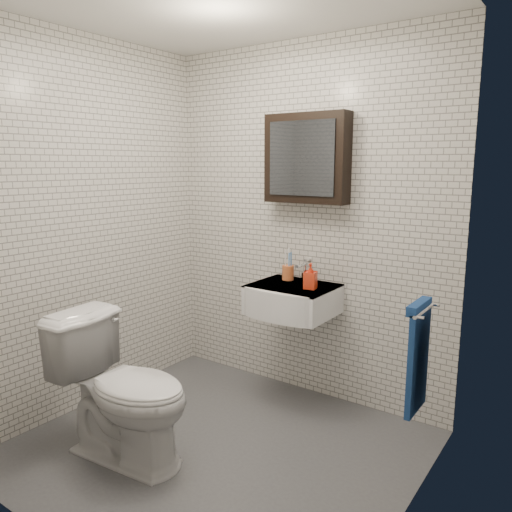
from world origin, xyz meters
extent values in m
cube|color=#4A4C52|center=(0.00, 0.00, 0.01)|extent=(2.20, 2.00, 0.01)
cube|color=silver|center=(0.00, 1.00, 1.25)|extent=(2.20, 0.02, 2.50)
cube|color=silver|center=(0.00, -1.00, 1.25)|extent=(2.20, 0.02, 2.50)
cube|color=silver|center=(-1.10, 0.00, 1.25)|extent=(0.02, 2.00, 2.50)
cube|color=silver|center=(1.10, 0.00, 1.25)|extent=(0.02, 2.00, 2.50)
cube|color=white|center=(0.05, 0.78, 0.75)|extent=(0.55, 0.45, 0.20)
cylinder|color=silver|center=(0.05, 0.80, 0.84)|extent=(0.31, 0.31, 0.02)
cylinder|color=silver|center=(0.05, 0.80, 0.85)|extent=(0.04, 0.04, 0.01)
cube|color=white|center=(0.05, 0.78, 0.84)|extent=(0.55, 0.45, 0.01)
cylinder|color=silver|center=(0.05, 0.94, 0.88)|extent=(0.06, 0.06, 0.06)
cylinder|color=silver|center=(0.05, 0.94, 0.94)|extent=(0.03, 0.03, 0.08)
cylinder|color=silver|center=(0.05, 0.88, 0.97)|extent=(0.02, 0.12, 0.02)
cube|color=silver|center=(0.05, 0.97, 0.99)|extent=(0.02, 0.09, 0.01)
cube|color=black|center=(0.05, 0.93, 1.70)|extent=(0.60, 0.14, 0.60)
cube|color=#3F444C|center=(0.05, 0.85, 1.70)|extent=(0.49, 0.01, 0.49)
cylinder|color=silver|center=(1.06, 0.35, 0.95)|extent=(0.02, 0.30, 0.02)
cylinder|color=silver|center=(1.08, 0.48, 0.95)|extent=(0.04, 0.02, 0.02)
cylinder|color=silver|center=(1.08, 0.22, 0.95)|extent=(0.04, 0.02, 0.02)
cube|color=navy|center=(1.05, 0.35, 0.68)|extent=(0.03, 0.26, 0.54)
cube|color=navy|center=(1.04, 0.35, 0.96)|extent=(0.05, 0.26, 0.05)
cylinder|color=#CE6533|center=(-0.06, 0.89, 0.90)|extent=(0.11, 0.11, 0.10)
cylinder|color=white|center=(-0.08, 0.88, 0.97)|extent=(0.02, 0.03, 0.20)
cylinder|color=#407FCE|center=(-0.05, 0.88, 0.96)|extent=(0.02, 0.02, 0.18)
cylinder|color=white|center=(-0.07, 0.90, 0.97)|extent=(0.02, 0.04, 0.21)
cylinder|color=#407FCE|center=(-0.04, 0.90, 0.96)|extent=(0.03, 0.04, 0.19)
imported|color=orange|center=(0.19, 0.75, 0.94)|extent=(0.09, 0.09, 0.17)
imported|color=white|center=(-0.37, -0.36, 0.42)|extent=(0.85, 0.54, 0.83)
camera|label=1|loc=(1.75, -2.08, 1.67)|focal=35.00mm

